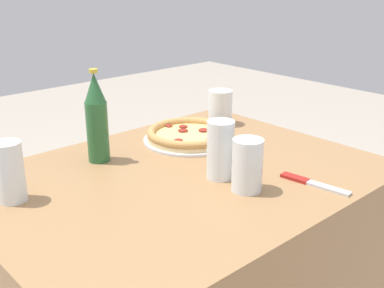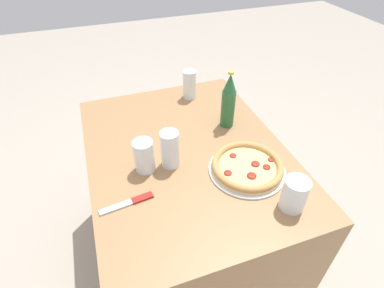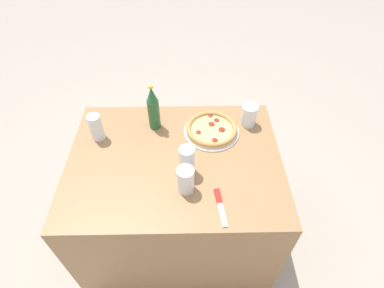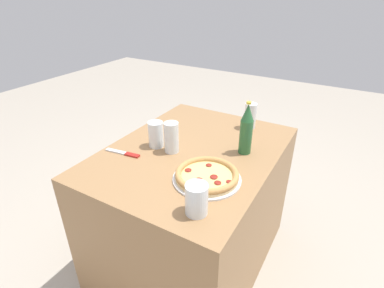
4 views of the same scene
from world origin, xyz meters
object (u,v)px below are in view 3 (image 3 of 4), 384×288
(beer_bottle, at_px, (153,108))
(pizza_veggie, at_px, (212,129))
(glass_water, at_px, (97,128))
(knife, at_px, (220,205))
(glass_orange_juice, at_px, (186,181))
(glass_red_wine, at_px, (249,116))
(glass_iced_tea, at_px, (187,162))

(beer_bottle, bearing_deg, pizza_veggie, 170.36)
(glass_water, bearing_deg, knife, 144.77)
(glass_orange_juice, relative_size, beer_bottle, 0.50)
(glass_red_wine, distance_m, glass_water, 0.77)
(glass_red_wine, bearing_deg, glass_orange_juice, 51.49)
(glass_red_wine, bearing_deg, glass_water, 6.74)
(glass_water, distance_m, beer_bottle, 0.29)
(glass_water, height_order, knife, glass_water)
(glass_iced_tea, distance_m, knife, 0.24)
(glass_orange_juice, bearing_deg, pizza_veggie, -110.69)
(glass_iced_tea, height_order, glass_water, glass_iced_tea)
(glass_iced_tea, xyz_separation_m, glass_red_wine, (-0.32, -0.31, -0.01))
(glass_iced_tea, distance_m, glass_red_wine, 0.45)
(pizza_veggie, bearing_deg, glass_orange_juice, 69.31)
(glass_red_wine, distance_m, beer_bottle, 0.49)
(glass_orange_juice, height_order, knife, glass_orange_juice)
(pizza_veggie, xyz_separation_m, glass_orange_juice, (0.13, 0.35, 0.04))
(glass_iced_tea, xyz_separation_m, knife, (-0.14, 0.18, -0.06))
(pizza_veggie, height_order, glass_red_wine, glass_red_wine)
(knife, bearing_deg, beer_bottle, -58.33)
(beer_bottle, xyz_separation_m, knife, (-0.30, 0.49, -0.12))
(glass_red_wine, relative_size, glass_orange_juice, 0.91)
(glass_red_wine, bearing_deg, glass_iced_tea, 44.55)
(glass_iced_tea, relative_size, beer_bottle, 0.58)
(glass_orange_juice, bearing_deg, glass_iced_tea, -93.86)
(glass_red_wine, bearing_deg, beer_bottle, 1.31)
(glass_water, relative_size, glass_orange_juice, 1.10)
(glass_orange_juice, bearing_deg, glass_water, -36.39)
(beer_bottle, bearing_deg, glass_red_wine, -178.69)
(glass_orange_juice, height_order, beer_bottle, beer_bottle)
(beer_bottle, relative_size, knife, 1.40)
(glass_iced_tea, bearing_deg, knife, 126.62)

